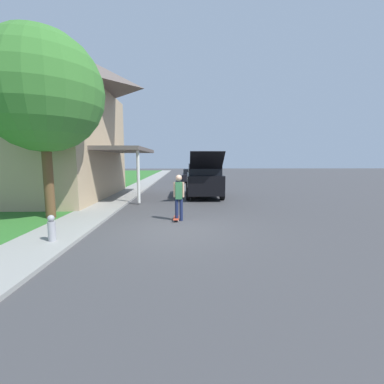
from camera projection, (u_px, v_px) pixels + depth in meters
ground_plane at (176, 230)px, 8.52m from camera, size 120.00×120.00×0.00m
lawn at (36, 201)px, 14.25m from camera, size 10.00×80.00×0.08m
sidewalk at (115, 200)px, 14.37m from camera, size 1.80×80.00×0.10m
house at (33, 113)px, 14.72m from camera, size 11.11×9.48×9.45m
lawn_tree_near at (42, 92)px, 9.35m from camera, size 4.38×4.38×6.89m
suv_parked at (204, 179)px, 16.06m from camera, size 2.20×5.25×2.75m
car_down_street at (191, 176)px, 27.24m from camera, size 1.88×4.30×1.37m
skateboarder at (179, 195)px, 9.67m from camera, size 0.41×0.23×1.75m
skateboard at (176, 218)px, 9.85m from camera, size 0.21×0.77×0.10m
fire_hydrant at (52, 228)px, 7.00m from camera, size 0.20×0.20×0.72m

